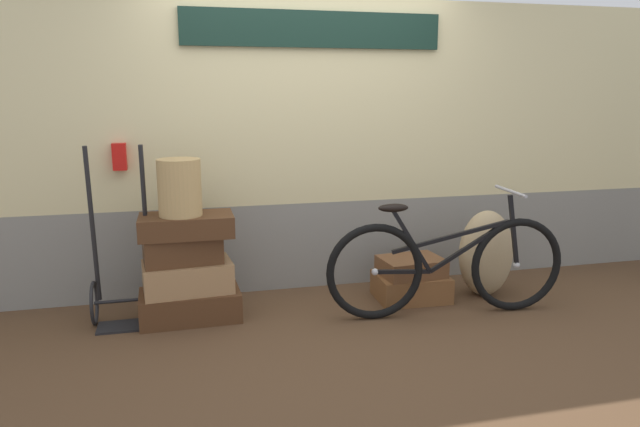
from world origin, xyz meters
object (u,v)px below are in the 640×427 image
(suitcase_4, at_px, (411,287))
(wicker_basket, at_px, (180,187))
(suitcase_5, at_px, (411,266))
(luggage_trolley, at_px, (123,285))
(suitcase_1, at_px, (188,277))
(burlap_sack, at_px, (486,253))
(suitcase_2, at_px, (182,249))
(bicycle, at_px, (447,266))
(suitcase_0, at_px, (190,305))
(suitcase_3, at_px, (186,225))

(suitcase_4, relative_size, wicker_basket, 1.39)
(suitcase_5, relative_size, luggage_trolley, 0.37)
(suitcase_1, xyz_separation_m, burlap_sack, (2.35, -0.06, 0.03))
(suitcase_5, bearing_deg, burlap_sack, -9.61)
(suitcase_1, distance_m, suitcase_2, 0.21)
(suitcase_5, bearing_deg, bicycle, -76.56)
(suitcase_0, distance_m, suitcase_1, 0.21)
(burlap_sack, bearing_deg, bicycle, -147.56)
(suitcase_2, relative_size, suitcase_5, 1.12)
(suitcase_4, bearing_deg, bicycle, -71.32)
(suitcase_3, bearing_deg, suitcase_4, 0.84)
(suitcase_1, height_order, suitcase_4, suitcase_1)
(luggage_trolley, bearing_deg, suitcase_3, -5.85)
(suitcase_0, relative_size, suitcase_4, 1.29)
(suitcase_5, bearing_deg, suitcase_4, 34.80)
(suitcase_1, distance_m, luggage_trolley, 0.45)
(suitcase_4, height_order, bicycle, bicycle)
(suitcase_0, xyz_separation_m, luggage_trolley, (-0.46, 0.05, 0.18))
(suitcase_5, height_order, bicycle, bicycle)
(suitcase_0, height_order, suitcase_4, suitcase_0)
(suitcase_2, distance_m, suitcase_4, 1.82)
(suitcase_1, xyz_separation_m, suitcase_5, (1.73, -0.00, -0.05))
(suitcase_0, height_order, luggage_trolley, luggage_trolley)
(suitcase_0, relative_size, luggage_trolley, 0.56)
(suitcase_3, relative_size, wicker_basket, 1.64)
(suitcase_3, distance_m, suitcase_4, 1.83)
(bicycle, bearing_deg, suitcase_2, 168.58)
(suitcase_0, xyz_separation_m, suitcase_4, (1.73, 0.01, -0.01))
(suitcase_2, height_order, luggage_trolley, luggage_trolley)
(suitcase_4, height_order, wicker_basket, wicker_basket)
(burlap_sack, bearing_deg, suitcase_0, 178.80)
(suitcase_3, relative_size, burlap_sack, 0.93)
(suitcase_5, bearing_deg, suitcase_0, 175.60)
(suitcase_1, bearing_deg, suitcase_3, -52.60)
(suitcase_5, height_order, wicker_basket, wicker_basket)
(suitcase_0, relative_size, suitcase_5, 1.49)
(wicker_basket, bearing_deg, suitcase_5, 0.66)
(suitcase_5, bearing_deg, wicker_basket, 176.08)
(bicycle, bearing_deg, suitcase_4, 106.88)
(suitcase_4, xyz_separation_m, burlap_sack, (0.61, -0.06, 0.25))
(suitcase_0, xyz_separation_m, suitcase_3, (-0.00, -0.00, 0.60))
(suitcase_0, distance_m, wicker_basket, 0.87)
(wicker_basket, bearing_deg, suitcase_0, 22.76)
(luggage_trolley, bearing_deg, wicker_basket, -8.20)
(suitcase_1, relative_size, suitcase_2, 1.15)
(wicker_basket, height_order, burlap_sack, wicker_basket)
(suitcase_4, relative_size, burlap_sack, 0.79)
(suitcase_4, distance_m, burlap_sack, 0.67)
(wicker_basket, relative_size, burlap_sack, 0.57)
(suitcase_2, distance_m, suitcase_5, 1.78)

